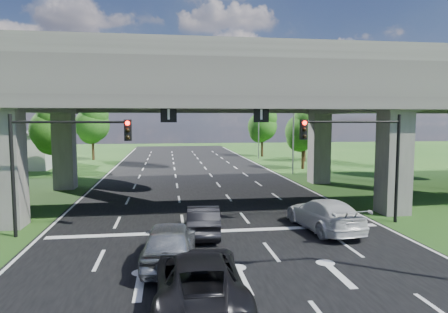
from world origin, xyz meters
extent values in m
plane|color=#204817|center=(0.00, 0.00, 0.00)|extent=(160.00, 160.00, 0.00)
cube|color=black|center=(0.00, 10.00, 0.01)|extent=(18.00, 120.00, 0.03)
cube|color=#3E3B38|center=(0.00, 12.00, 8.00)|extent=(80.00, 15.00, 2.00)
cube|color=#5B5854|center=(0.00, 4.75, 9.50)|extent=(80.00, 0.50, 1.00)
cube|color=#5B5854|center=(0.00, 19.25, 9.50)|extent=(80.00, 0.50, 1.00)
cube|color=#5B5854|center=(-11.00, 6.00, 3.50)|extent=(1.60, 1.60, 7.00)
cube|color=#5B5854|center=(-11.00, 18.00, 3.50)|extent=(1.60, 1.60, 7.00)
cube|color=#5B5854|center=(11.00, 6.00, 3.50)|extent=(1.60, 1.60, 7.00)
cube|color=#5B5854|center=(11.00, 18.00, 3.50)|extent=(1.60, 1.60, 7.00)
cube|color=black|center=(-2.50, 5.00, 6.00)|extent=(0.85, 0.06, 0.85)
cube|color=black|center=(2.50, 5.00, 6.00)|extent=(0.85, 0.06, 0.85)
cylinder|color=black|center=(10.00, 4.00, 3.00)|extent=(0.18, 0.18, 6.00)
cylinder|color=black|center=(7.25, 4.00, 5.60)|extent=(5.50, 0.12, 0.12)
cube|color=black|center=(4.50, 3.82, 5.20)|extent=(0.35, 0.28, 1.05)
sphere|color=#FF0C05|center=(4.50, 3.66, 5.55)|extent=(0.22, 0.22, 0.22)
cylinder|color=black|center=(-10.00, 4.00, 3.00)|extent=(0.18, 0.18, 6.00)
cylinder|color=black|center=(-7.25, 4.00, 5.60)|extent=(5.50, 0.12, 0.12)
cube|color=black|center=(-4.50, 3.82, 5.20)|extent=(0.35, 0.28, 1.05)
sphere|color=#FF0C05|center=(-4.50, 3.66, 5.55)|extent=(0.22, 0.22, 0.22)
cylinder|color=gray|center=(10.50, 24.00, 5.00)|extent=(0.16, 0.16, 10.00)
cylinder|color=gray|center=(9.00, 24.00, 9.70)|extent=(3.00, 0.10, 0.10)
cube|color=gray|center=(7.50, 24.00, 9.60)|extent=(0.60, 0.25, 0.18)
cylinder|color=gray|center=(10.50, 40.00, 5.00)|extent=(0.16, 0.16, 10.00)
cylinder|color=gray|center=(9.00, 40.00, 9.70)|extent=(3.00, 0.10, 0.10)
cube|color=gray|center=(7.50, 40.00, 9.60)|extent=(0.60, 0.25, 0.18)
cylinder|color=black|center=(-14.00, 26.00, 1.65)|extent=(0.36, 0.36, 3.30)
sphere|color=#1C5516|center=(-14.00, 26.00, 4.65)|extent=(4.50, 4.50, 4.50)
sphere|color=#1C5516|center=(-13.60, 25.70, 6.00)|extent=(3.60, 3.60, 3.60)
sphere|color=#1C5516|center=(-14.30, 26.40, 3.75)|extent=(3.30, 3.30, 3.30)
cylinder|color=black|center=(-17.00, 34.00, 1.43)|extent=(0.36, 0.36, 2.86)
sphere|color=#1C5516|center=(-17.00, 34.00, 4.03)|extent=(3.90, 3.90, 3.90)
sphere|color=#1C5516|center=(-16.60, 33.70, 5.20)|extent=(3.12, 3.12, 3.12)
sphere|color=#1C5516|center=(-17.30, 34.40, 3.25)|extent=(2.86, 2.86, 2.86)
cylinder|color=black|center=(-13.00, 42.00, 1.76)|extent=(0.36, 0.36, 3.52)
sphere|color=#1C5516|center=(-13.00, 42.00, 4.96)|extent=(4.80, 4.80, 4.80)
sphere|color=#1C5516|center=(-12.60, 41.70, 6.40)|extent=(3.84, 3.84, 3.84)
sphere|color=#1C5516|center=(-13.30, 42.40, 4.00)|extent=(3.52, 3.52, 3.52)
cylinder|color=black|center=(13.00, 28.00, 1.54)|extent=(0.36, 0.36, 3.08)
sphere|color=#1C5516|center=(13.00, 28.00, 4.34)|extent=(4.20, 4.20, 4.20)
sphere|color=#1C5516|center=(13.40, 27.70, 5.60)|extent=(3.36, 3.36, 3.36)
sphere|color=#1C5516|center=(12.70, 28.40, 3.50)|extent=(3.08, 3.08, 3.08)
cylinder|color=black|center=(16.00, 36.00, 1.43)|extent=(0.36, 0.36, 2.86)
sphere|color=#1C5516|center=(16.00, 36.00, 4.03)|extent=(3.90, 3.90, 3.90)
sphere|color=#1C5516|center=(16.40, 35.70, 5.20)|extent=(3.12, 3.12, 3.12)
sphere|color=#1C5516|center=(15.70, 36.40, 3.25)|extent=(2.86, 2.86, 2.86)
cylinder|color=black|center=(12.00, 44.00, 1.65)|extent=(0.36, 0.36, 3.30)
sphere|color=#1C5516|center=(12.00, 44.00, 4.65)|extent=(4.50, 4.50, 4.50)
sphere|color=#1C5516|center=(12.40, 43.70, 6.00)|extent=(3.60, 3.60, 3.60)
sphere|color=#1C5516|center=(11.70, 44.40, 3.75)|extent=(3.30, 3.30, 3.30)
imported|color=#989C9F|center=(-2.55, -0.83, 0.89)|extent=(2.40, 5.17, 1.72)
imported|color=black|center=(-0.88, 3.00, 0.76)|extent=(1.85, 4.53, 1.46)
imported|color=silver|center=(5.40, 3.00, 0.83)|extent=(2.85, 5.74, 1.60)
imported|color=black|center=(-1.68, -4.38, 0.84)|extent=(2.73, 5.84, 1.62)
camera|label=1|loc=(-2.59, -16.32, 5.73)|focal=32.00mm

